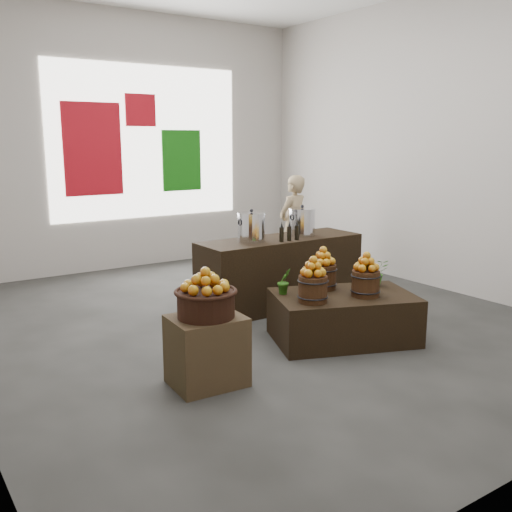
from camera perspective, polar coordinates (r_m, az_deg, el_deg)
ground at (r=6.61m, az=-0.40°, el=-6.49°), size 7.00×7.00×0.00m
back_wall at (r=9.39m, az=-12.58°, el=11.03°), size 6.00×0.04×4.00m
back_opening at (r=9.49m, az=-10.82°, el=11.10°), size 3.20×0.02×2.40m
deco_red_left at (r=9.16m, az=-16.02°, el=10.22°), size 0.90×0.04×1.40m
deco_green_right at (r=9.74m, az=-7.45°, el=9.45°), size 0.70×0.04×1.00m
deco_red_upper at (r=9.45m, az=-11.49°, el=14.11°), size 0.50×0.04×0.50m
crate at (r=4.90m, az=-4.94°, el=-9.42°), size 0.63×0.53×0.60m
wicker_basket at (r=4.77m, az=-5.03°, el=-4.83°), size 0.48×0.48×0.22m
apples_in_basket at (r=4.71m, az=-5.07°, el=-2.39°), size 0.37×0.37×0.20m
display_table at (r=6.00m, az=8.71°, el=-6.06°), size 1.64×1.33×0.49m
apple_bucket_front_left at (r=5.58m, az=5.70°, el=-3.30°), size 0.28×0.28×0.26m
apples_in_bucket_front_left at (r=5.53m, az=5.75°, el=-1.04°), size 0.21×0.21×0.19m
apple_bucket_front_right at (r=5.87m, az=10.90°, el=-2.72°), size 0.28×0.28×0.26m
apples_in_bucket_front_right at (r=5.82m, az=10.98°, el=-0.56°), size 0.21×0.21×0.19m
apple_bucket_rear at (r=6.09m, az=6.68°, el=-2.07°), size 0.28×0.28×0.26m
apples_in_bucket_rear at (r=6.04m, az=6.73°, el=0.01°), size 0.21×0.21×0.19m
herb_garnish_right at (r=6.31m, az=11.88°, el=-1.59°), size 0.34×0.32×0.29m
herb_garnish_left at (r=5.85m, az=2.85°, el=-2.53°), size 0.15×0.12×0.27m
counter at (r=7.09m, az=2.44°, el=-1.62°), size 2.10×0.67×0.86m
stock_pot_left at (r=6.74m, az=-0.46°, el=2.82°), size 0.33×0.33×0.33m
stock_pot_center at (r=7.18m, az=4.63°, el=3.34°), size 0.33×0.33×0.33m
oil_cruets at (r=6.82m, az=3.53°, el=2.55°), size 0.23×0.06×0.24m
shopper at (r=8.74m, az=3.71°, el=3.09°), size 0.63×0.50×1.52m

